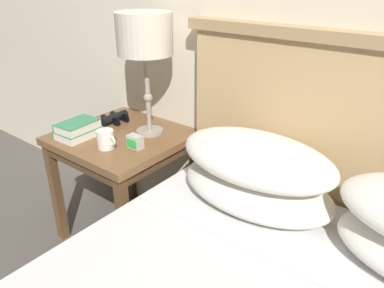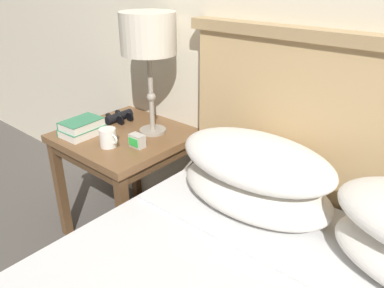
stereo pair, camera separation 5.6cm
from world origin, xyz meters
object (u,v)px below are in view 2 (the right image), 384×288
(book_on_nightstand, at_px, (82,131))
(book_stacked_on_top, at_px, (81,124))
(binoculars_pair, at_px, (119,117))
(coffee_mug, at_px, (108,138))
(table_lamp, at_px, (148,37))
(alarm_clock, at_px, (137,141))
(nightstand, at_px, (127,147))

(book_on_nightstand, distance_m, book_stacked_on_top, 0.04)
(binoculars_pair, relative_size, coffee_mug, 1.55)
(table_lamp, relative_size, book_stacked_on_top, 2.93)
(table_lamp, relative_size, alarm_clock, 8.06)
(nightstand, distance_m, binoculars_pair, 0.20)
(table_lamp, distance_m, coffee_mug, 0.48)
(nightstand, relative_size, table_lamp, 1.05)
(book_on_nightstand, xyz_separation_m, binoculars_pair, (-0.01, 0.23, 0.00))
(table_lamp, height_order, alarm_clock, table_lamp)
(nightstand, relative_size, binoculars_pair, 3.70)
(book_stacked_on_top, xyz_separation_m, binoculars_pair, (-0.01, 0.23, -0.04))
(book_on_nightstand, distance_m, binoculars_pair, 0.23)
(nightstand, height_order, book_on_nightstand, book_on_nightstand)
(nightstand, xyz_separation_m, table_lamp, (0.09, 0.09, 0.54))
(nightstand, distance_m, coffee_mug, 0.20)
(book_stacked_on_top, distance_m, coffee_mug, 0.20)
(nightstand, bearing_deg, coffee_mug, -68.13)
(coffee_mug, distance_m, alarm_clock, 0.13)
(book_on_nightstand, height_order, coffee_mug, coffee_mug)
(book_on_nightstand, bearing_deg, nightstand, 46.84)
(nightstand, height_order, coffee_mug, coffee_mug)
(nightstand, relative_size, alarm_clock, 8.44)
(nightstand, distance_m, alarm_clock, 0.21)
(nightstand, relative_size, book_on_nightstand, 3.00)
(nightstand, height_order, table_lamp, table_lamp)
(book_on_nightstand, distance_m, alarm_clock, 0.32)
(alarm_clock, bearing_deg, table_lamp, 113.34)
(binoculars_pair, xyz_separation_m, coffee_mug, (0.21, -0.23, 0.02))
(binoculars_pair, bearing_deg, alarm_clock, -26.27)
(book_stacked_on_top, bearing_deg, coffee_mug, 0.06)
(nightstand, distance_m, book_on_nightstand, 0.23)
(table_lamp, height_order, coffee_mug, table_lamp)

